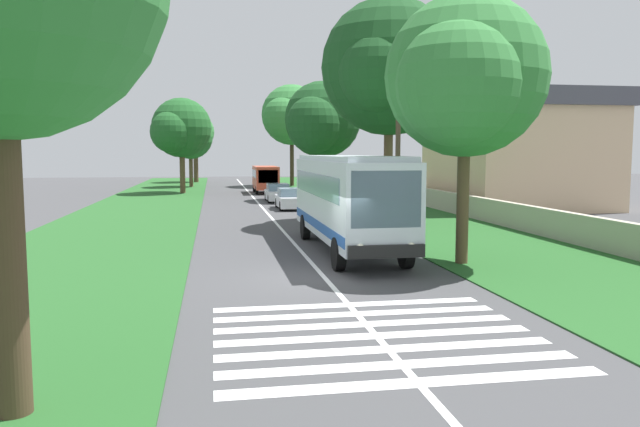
# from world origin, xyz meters

# --- Properties ---
(ground) EXTENTS (160.00, 160.00, 0.00)m
(ground) POSITION_xyz_m (0.00, 0.00, 0.00)
(ground) COLOR #424244
(grass_verge_left) EXTENTS (120.00, 8.00, 0.04)m
(grass_verge_left) POSITION_xyz_m (15.00, 8.20, 0.02)
(grass_verge_left) COLOR #235623
(grass_verge_left) RESTS_ON ground
(grass_verge_right) EXTENTS (120.00, 8.00, 0.04)m
(grass_verge_right) POSITION_xyz_m (15.00, -8.20, 0.02)
(grass_verge_right) COLOR #235623
(grass_verge_right) RESTS_ON ground
(centre_line) EXTENTS (110.00, 0.16, 0.01)m
(centre_line) POSITION_xyz_m (15.00, 0.00, 0.00)
(centre_line) COLOR silver
(centre_line) RESTS_ON ground
(coach_bus) EXTENTS (11.16, 2.62, 3.73)m
(coach_bus) POSITION_xyz_m (4.85, -1.80, 2.15)
(coach_bus) COLOR silver
(coach_bus) RESTS_ON ground
(zebra_crossing) EXTENTS (5.85, 6.80, 0.01)m
(zebra_crossing) POSITION_xyz_m (-6.28, 0.00, 0.00)
(zebra_crossing) COLOR silver
(zebra_crossing) RESTS_ON ground
(trailing_car_0) EXTENTS (4.30, 1.78, 1.43)m
(trailing_car_0) POSITION_xyz_m (23.03, -1.82, 0.67)
(trailing_car_0) COLOR silver
(trailing_car_0) RESTS_ON ground
(trailing_car_1) EXTENTS (4.30, 1.78, 1.43)m
(trailing_car_1) POSITION_xyz_m (29.42, -1.61, 0.67)
(trailing_car_1) COLOR silver
(trailing_car_1) RESTS_ON ground
(trailing_minibus_0) EXTENTS (6.00, 2.14, 2.53)m
(trailing_minibus_0) POSITION_xyz_m (39.70, -1.50, 1.55)
(trailing_minibus_0) COLOR #CC4C33
(trailing_minibus_0) RESTS_ON ground
(roadside_tree_left_0) EXTENTS (6.91, 5.55, 8.86)m
(roadside_tree_left_0) POSITION_xyz_m (40.75, 6.36, 5.94)
(roadside_tree_left_0) COLOR brown
(roadside_tree_left_0) RESTS_ON grass_verge_left
(roadside_tree_left_2) EXTENTS (6.06, 4.90, 7.96)m
(roadside_tree_left_2) POSITION_xyz_m (51.11, 5.91, 5.39)
(roadside_tree_left_2) COLOR brown
(roadside_tree_left_2) RESTS_ON grass_verge_left
(roadside_tree_left_3) EXTENTS (5.83, 4.78, 8.76)m
(roadside_tree_left_3) POSITION_xyz_m (61.85, 5.61, 6.24)
(roadside_tree_left_3) COLOR #4C3826
(roadside_tree_left_3) RESTS_ON grass_verge_left
(roadside_tree_right_0) EXTENTS (7.44, 6.26, 9.54)m
(roadside_tree_right_0) POSITION_xyz_m (30.81, -5.23, 6.31)
(roadside_tree_right_0) COLOR #4C3826
(roadside_tree_right_0) RESTS_ON grass_verge_right
(roadside_tree_right_1) EXTENTS (8.60, 7.16, 11.86)m
(roadside_tree_right_1) POSITION_xyz_m (13.57, -5.73, 8.11)
(roadside_tree_right_1) COLOR brown
(roadside_tree_right_1) RESTS_ON grass_verge_right
(roadside_tree_right_2) EXTENTS (6.68, 5.53, 9.11)m
(roadside_tree_right_2) POSITION_xyz_m (1.30, -4.91, 6.25)
(roadside_tree_right_2) COLOR brown
(roadside_tree_right_2) RESTS_ON grass_verge_right
(roadside_tree_right_3) EXTENTS (8.32, 6.88, 11.46)m
(roadside_tree_right_3) POSITION_xyz_m (51.54, -5.32, 7.87)
(roadside_tree_right_3) COLOR #3D2D1E
(roadside_tree_right_3) RESTS_ON grass_verge_right
(utility_pole) EXTENTS (0.24, 1.40, 7.03)m
(utility_pole) POSITION_xyz_m (10.04, -5.41, 3.69)
(utility_pole) COLOR #473828
(utility_pole) RESTS_ON grass_verge_right
(roadside_wall) EXTENTS (70.00, 0.40, 1.28)m
(roadside_wall) POSITION_xyz_m (20.00, -11.60, 0.68)
(roadside_wall) COLOR #B2A893
(roadside_wall) RESTS_ON grass_verge_right
(roadside_building) EXTENTS (12.16, 10.41, 7.93)m
(roadside_building) POSITION_xyz_m (22.28, -17.82, 4.02)
(roadside_building) COLOR beige
(roadside_building) RESTS_ON ground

